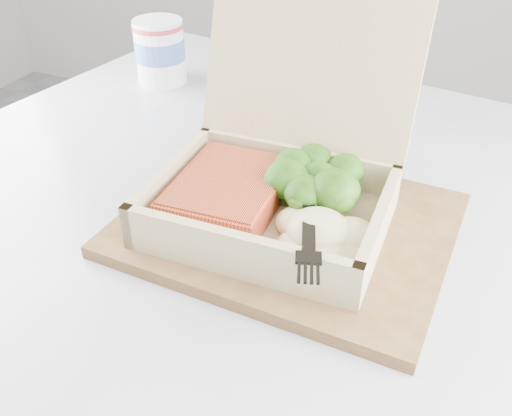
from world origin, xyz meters
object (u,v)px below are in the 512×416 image
at_px(serving_tray, 288,225).
at_px(paper_cup, 160,50).
at_px(cafe_table, 246,341).
at_px(takeout_container, 283,161).

bearing_deg(serving_tray, paper_cup, 139.17).
xyz_separation_m(cafe_table, takeout_container, (0.04, 0.02, 0.26)).
distance_m(cafe_table, paper_cup, 0.44).
relative_size(serving_tray, paper_cup, 3.29).
bearing_deg(paper_cup, takeout_container, -39.78).
xyz_separation_m(takeout_container, paper_cup, (-0.30, 0.25, -0.01)).
bearing_deg(cafe_table, takeout_container, 24.27).
relative_size(cafe_table, paper_cup, 10.26).
height_order(cafe_table, serving_tray, serving_tray).
relative_size(serving_tray, takeout_container, 1.31).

